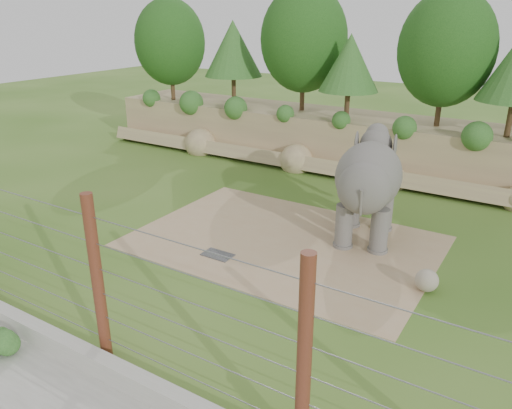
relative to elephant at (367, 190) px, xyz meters
The scene contains 8 objects.
ground 5.75m from the elephant, 119.88° to the right, with size 90.00×90.00×0.00m, color #356419.
back_embankment 8.50m from the elephant, 105.08° to the left, with size 30.00×5.52×8.77m.
dirt_patch 3.33m from the elephant, 141.90° to the right, with size 10.00×7.00×0.02m, color tan.
drain_grate 5.48m from the elephant, 132.77° to the right, with size 1.00×0.60×0.03m, color #262628.
elephant is the anchor object (origin of this frame).
stone_ball 3.98m from the elephant, 41.69° to the right, with size 0.66×0.66×0.66m, color gray.
retaining_wall 10.23m from the elephant, 105.63° to the right, with size 26.00×0.35×0.50m, color #9D9B92.
barrier_fence 9.64m from the elephant, 106.43° to the right, with size 20.26×0.26×4.00m.
Camera 1 is at (7.92, -10.70, 7.45)m, focal length 35.00 mm.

